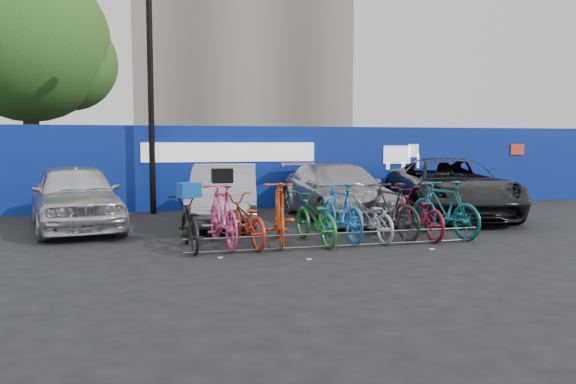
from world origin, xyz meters
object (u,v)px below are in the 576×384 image
object	(u,v)px
car_0	(75,196)
car_2	(337,191)
bike_6	(369,217)
bike_2	(245,220)
lamppost	(151,92)
bike_5	(341,212)
bike_8	(418,213)
bike_7	(391,210)
bike_4	(314,218)
car_3	(449,187)
tree	(36,46)
bike_1	(223,215)
bike_9	(444,209)
bike_rack	(339,240)
car_1	(224,194)
bike_0	(189,224)
bike_3	(280,213)

from	to	relation	value
car_0	car_2	distance (m)	6.22
bike_6	bike_2	bearing A→B (deg)	-6.06
lamppost	bike_5	size ratio (longest dim) A/B	3.18
bike_5	bike_8	world-z (taller)	bike_5
bike_5	bike_7	bearing A→B (deg)	174.77
car_2	bike_7	bearing A→B (deg)	-90.37
car_2	bike_8	xyz separation A→B (m)	(0.63, -3.11, -0.20)
bike_4	car_3	bearing A→B (deg)	-153.31
car_2	bike_5	bearing A→B (deg)	-109.55
lamppost	car_2	distance (m)	5.62
bike_6	car_3	bearing A→B (deg)	-146.54
bike_4	bike_8	bearing A→B (deg)	177.07
tree	lamppost	xyz separation A→B (m)	(3.57, -4.66, -1.80)
tree	bike_1	bearing A→B (deg)	-64.51
car_0	bike_9	world-z (taller)	car_0
lamppost	bike_rack	distance (m)	7.48
car_2	bike_6	world-z (taller)	car_2
lamppost	car_1	world-z (taller)	lamppost
bike_6	car_2	bearing A→B (deg)	-104.43
bike_0	bike_rack	bearing A→B (deg)	163.81
tree	bike_9	size ratio (longest dim) A/B	4.03
car_1	bike_3	world-z (taller)	car_1
bike_2	bike_1	bearing A→B (deg)	-16.56
bike_0	bike_1	xyz separation A→B (m)	(0.62, 0.11, 0.12)
bike_4	bike_7	bearing A→B (deg)	179.61
bike_3	bike_8	world-z (taller)	bike_3
bike_rack	bike_8	size ratio (longest dim) A/B	2.90
bike_3	bike_9	distance (m)	3.45
car_3	bike_0	size ratio (longest dim) A/B	3.04
bike_rack	bike_3	world-z (taller)	bike_3
car_2	bike_6	bearing A→B (deg)	-99.24
tree	bike_2	distance (m)	12.16
tree	bike_rack	bearing A→B (deg)	-57.55
lamppost	car_3	world-z (taller)	lamppost
bike_1	bike_4	world-z (taller)	bike_1
car_1	bike_rack	bearing A→B (deg)	-56.37
bike_5	bike_8	bearing A→B (deg)	173.32
car_2	car_1	bearing A→B (deg)	-177.49
car_1	bike_9	xyz separation A→B (m)	(4.10, -2.96, -0.12)
car_1	bike_5	world-z (taller)	car_1
car_3	bike_4	bearing A→B (deg)	-133.40
tree	car_3	size ratio (longest dim) A/B	1.43
car_1	car_3	world-z (taller)	car_3
bike_3	bike_7	xyz separation A→B (m)	(2.30, 0.06, -0.03)
bike_rack	car_1	world-z (taller)	car_1
car_1	bike_1	xyz separation A→B (m)	(-0.44, -2.94, -0.11)
car_3	bike_9	xyz separation A→B (m)	(-1.81, -2.91, -0.18)
bike_rack	bike_0	xyz separation A→B (m)	(-2.64, 0.58, 0.31)
bike_rack	car_3	world-z (taller)	car_3
car_1	bike_1	distance (m)	2.97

